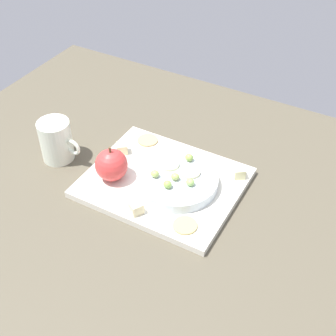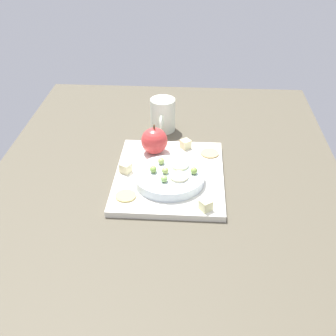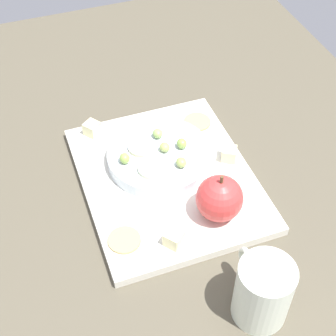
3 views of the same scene
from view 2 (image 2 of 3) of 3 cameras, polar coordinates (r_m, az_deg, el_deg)
table at (r=112.47cm, az=-0.23°, el=-2.04°), size 118.08×89.67×3.27cm
platter at (r=111.24cm, az=0.19°, el=-0.98°), size 32.57×26.85×1.53cm
serving_dish at (r=107.13cm, az=0.12°, el=-1.23°), size 17.17×17.17×2.28cm
apple_whole at (r=117.63cm, az=-1.76°, el=3.52°), size 7.08×7.08×7.08cm
apple_stem at (r=115.65cm, az=-1.80°, el=5.30°), size 0.50×0.50×1.20cm
cheese_cube_0 at (r=120.88cm, az=2.27°, el=3.10°), size 3.35×3.35×2.38cm
cheese_cube_1 at (r=111.39cm, az=-5.44°, el=0.11°), size 3.26×3.26×2.38cm
cheese_cube_2 at (r=98.64cm, az=4.88°, el=-4.77°), size 3.33×3.33×2.38cm
cracker_0 at (r=118.99cm, az=5.38°, el=1.88°), size 4.84×4.84×0.40cm
cracker_1 at (r=103.10cm, az=-5.45°, el=-3.59°), size 4.84×4.84×0.40cm
grape_0 at (r=106.23cm, az=3.35°, el=-0.33°), size 1.83×1.65×1.71cm
grape_1 at (r=106.57cm, az=-1.91°, el=-0.17°), size 1.83×1.65×1.70cm
grape_2 at (r=106.21cm, az=-0.20°, el=-0.33°), size 1.83×1.65×1.55cm
grape_3 at (r=103.32cm, az=-0.49°, el=-1.40°), size 1.83×1.65×1.54cm
grape_4 at (r=109.78cm, az=-0.89°, el=0.90°), size 1.83×1.65×1.59cm
apple_slice_0 at (r=104.87cm, az=1.42°, el=-1.13°), size 4.42×4.42×0.60cm
apple_slice_1 at (r=108.98cm, az=1.52°, el=0.32°), size 4.42×4.42×0.60cm
cup at (r=131.57cm, az=-0.68°, el=6.83°), size 10.50×7.29×9.84cm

